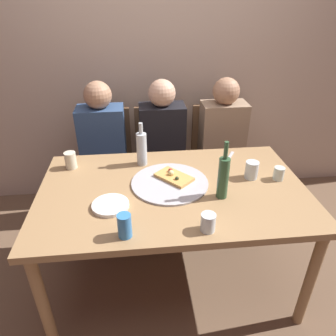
% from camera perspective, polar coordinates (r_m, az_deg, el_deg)
% --- Properties ---
extents(ground_plane, '(8.00, 8.00, 0.00)m').
position_cam_1_polar(ground_plane, '(2.31, 0.78, -19.16)').
color(ground_plane, brown).
extents(back_wall, '(6.00, 0.10, 2.60)m').
position_cam_1_polar(back_wall, '(2.75, -2.17, 20.50)').
color(back_wall, '#BCA893').
rests_on(back_wall, ground_plane).
extents(dining_table, '(1.55, 0.95, 0.74)m').
position_cam_1_polar(dining_table, '(1.86, 0.92, -5.55)').
color(dining_table, '#99754C').
rests_on(dining_table, ground_plane).
extents(pizza_tray, '(0.46, 0.46, 0.01)m').
position_cam_1_polar(pizza_tray, '(1.85, 0.33, -2.71)').
color(pizza_tray, '#ADADB2').
rests_on(pizza_tray, dining_table).
extents(pizza_slice_last, '(0.24, 0.25, 0.05)m').
position_cam_1_polar(pizza_slice_last, '(1.88, 1.05, -1.56)').
color(pizza_slice_last, tan).
rests_on(pizza_slice_last, pizza_tray).
extents(wine_bottle, '(0.06, 0.06, 0.34)m').
position_cam_1_polar(wine_bottle, '(1.70, 10.07, -1.59)').
color(wine_bottle, '#2D5133').
rests_on(wine_bottle, dining_table).
extents(beer_bottle, '(0.07, 0.07, 0.29)m').
position_cam_1_polar(beer_bottle, '(2.02, -4.84, 3.61)').
color(beer_bottle, '#B2BCC1').
rests_on(beer_bottle, dining_table).
extents(tumbler_near, '(0.07, 0.07, 0.09)m').
position_cam_1_polar(tumbler_near, '(1.51, 7.35, -9.85)').
color(tumbler_near, silver).
rests_on(tumbler_near, dining_table).
extents(tumbler_far, '(0.07, 0.07, 0.11)m').
position_cam_1_polar(tumbler_far, '(2.09, -17.39, 1.36)').
color(tumbler_far, beige).
rests_on(tumbler_far, dining_table).
extents(wine_glass, '(0.08, 0.08, 0.11)m').
position_cam_1_polar(wine_glass, '(1.95, 15.06, -0.35)').
color(wine_glass, silver).
rests_on(wine_glass, dining_table).
extents(short_glass, '(0.06, 0.06, 0.08)m').
position_cam_1_polar(short_glass, '(1.99, 19.61, -0.94)').
color(short_glass, '#B7C6BC').
rests_on(short_glass, dining_table).
extents(soda_can, '(0.07, 0.07, 0.12)m').
position_cam_1_polar(soda_can, '(1.47, -7.95, -10.42)').
color(soda_can, '#337AC1').
rests_on(soda_can, dining_table).
extents(plate_stack, '(0.20, 0.20, 0.02)m').
position_cam_1_polar(plate_stack, '(1.69, -10.47, -6.72)').
color(plate_stack, white).
rests_on(plate_stack, dining_table).
extents(table_knife, '(0.13, 0.20, 0.01)m').
position_cam_1_polar(table_knife, '(2.16, 11.04, 1.72)').
color(table_knife, '#B7B7BC').
rests_on(table_knife, dining_table).
extents(chair_left, '(0.44, 0.44, 0.90)m').
position_cam_1_polar(chair_left, '(2.69, -11.35, 2.00)').
color(chair_left, brown).
rests_on(chair_left, ground_plane).
extents(chair_middle, '(0.44, 0.44, 0.90)m').
position_cam_1_polar(chair_middle, '(2.69, -1.13, 2.55)').
color(chair_middle, brown).
rests_on(chair_middle, ground_plane).
extents(chair_right, '(0.44, 0.44, 0.90)m').
position_cam_1_polar(chair_right, '(2.77, 9.22, 3.01)').
color(chair_right, brown).
rests_on(chair_right, ground_plane).
extents(guest_in_sweater, '(0.36, 0.56, 1.17)m').
position_cam_1_polar(guest_in_sweater, '(2.50, -11.87, 2.97)').
color(guest_in_sweater, navy).
rests_on(guest_in_sweater, ground_plane).
extents(guest_in_beanie, '(0.36, 0.56, 1.17)m').
position_cam_1_polar(guest_in_beanie, '(2.49, -0.85, 3.56)').
color(guest_in_beanie, black).
rests_on(guest_in_beanie, ground_plane).
extents(guest_by_wall, '(0.36, 0.56, 1.17)m').
position_cam_1_polar(guest_by_wall, '(2.58, 10.27, 4.03)').
color(guest_by_wall, '#937A60').
rests_on(guest_by_wall, ground_plane).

